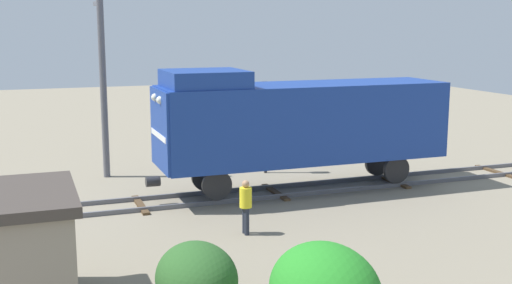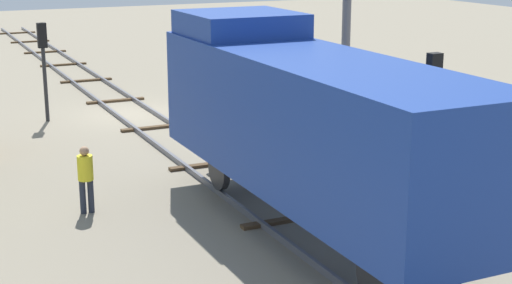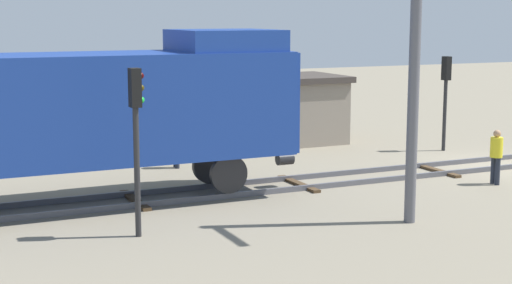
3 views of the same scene
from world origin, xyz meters
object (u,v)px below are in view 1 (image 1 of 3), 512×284
object	(u,v)px
locomotive	(298,120)
worker_by_signal	(246,203)
catenary_mast	(103,81)
traffic_signal_mid	(265,110)
relay_hut	(11,251)

from	to	relation	value
locomotive	worker_by_signal	xyz separation A→B (m)	(4.20, -3.58, -1.78)
worker_by_signal	catenary_mast	xyz separation A→B (m)	(-9.26, -3.05, 3.07)
traffic_signal_mid	worker_by_signal	xyz separation A→B (m)	(7.60, -3.53, -1.78)
locomotive	traffic_signal_mid	xyz separation A→B (m)	(-3.40, -0.04, -0.00)
traffic_signal_mid	relay_hut	xyz separation A→B (m)	(10.90, -10.19, -1.38)
locomotive	catenary_mast	bearing A→B (deg)	-127.39
traffic_signal_mid	worker_by_signal	size ratio (longest dim) A/B	2.34
worker_by_signal	catenary_mast	distance (m)	10.22
relay_hut	traffic_signal_mid	bearing A→B (deg)	136.93
worker_by_signal	relay_hut	xyz separation A→B (m)	(3.30, -6.66, 0.40)
locomotive	relay_hut	bearing A→B (deg)	-53.76
traffic_signal_mid	relay_hut	world-z (taller)	traffic_signal_mid
catenary_mast	worker_by_signal	bearing A→B (deg)	18.22
catenary_mast	locomotive	bearing A→B (deg)	52.61
catenary_mast	relay_hut	bearing A→B (deg)	-16.02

